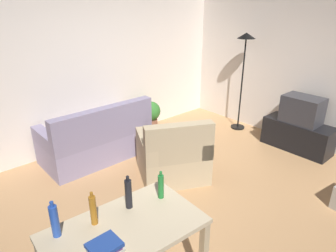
% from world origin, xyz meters
% --- Properties ---
extents(ground_plane, '(5.20, 4.40, 0.02)m').
position_xyz_m(ground_plane, '(0.00, 0.00, -0.01)').
color(ground_plane, tan).
extents(wall_rear, '(5.20, 0.10, 2.70)m').
position_xyz_m(wall_rear, '(0.00, 2.20, 1.35)').
color(wall_rear, silver).
rests_on(wall_rear, ground_plane).
extents(wall_right, '(0.10, 4.40, 2.70)m').
position_xyz_m(wall_right, '(2.60, 0.00, 1.35)').
color(wall_right, beige).
rests_on(wall_right, ground_plane).
extents(couch, '(1.63, 0.84, 0.92)m').
position_xyz_m(couch, '(-0.42, 1.59, 0.31)').
color(couch, gray).
rests_on(couch, ground_plane).
extents(tv_stand, '(0.44, 1.10, 0.48)m').
position_xyz_m(tv_stand, '(2.25, -0.35, 0.24)').
color(tv_stand, black).
rests_on(tv_stand, ground_plane).
extents(tv, '(0.41, 0.60, 0.44)m').
position_xyz_m(tv, '(2.25, -0.35, 0.70)').
color(tv, '#2D2D33').
rests_on(tv, tv_stand).
extents(torchiere_lamp, '(0.32, 0.32, 1.81)m').
position_xyz_m(torchiere_lamp, '(2.25, 0.85, 1.41)').
color(torchiere_lamp, black).
rests_on(torchiere_lamp, ground_plane).
extents(desk, '(1.24, 0.78, 0.76)m').
position_xyz_m(desk, '(-1.48, -0.78, 0.65)').
color(desk, '#C6B28E').
rests_on(desk, ground_plane).
extents(potted_plant, '(0.36, 0.36, 0.57)m').
position_xyz_m(potted_plant, '(0.91, 1.90, 0.33)').
color(potted_plant, brown).
rests_on(potted_plant, ground_plane).
extents(armchair, '(1.19, 1.16, 0.92)m').
position_xyz_m(armchair, '(0.10, 0.39, 0.32)').
color(armchair, tan).
rests_on(armchair, ground_plane).
extents(bottle_blue, '(0.06, 0.06, 0.30)m').
position_xyz_m(bottle_blue, '(-1.90, -0.52, 0.89)').
color(bottle_blue, '#2347A3').
rests_on(bottle_blue, desk).
extents(bottle_amber, '(0.05, 0.05, 0.29)m').
position_xyz_m(bottle_amber, '(-1.63, -0.59, 0.89)').
color(bottle_amber, '#9E6019').
rests_on(bottle_amber, desk).
extents(bottle_dark, '(0.06, 0.06, 0.30)m').
position_xyz_m(bottle_dark, '(-1.31, -0.60, 0.89)').
color(bottle_dark, black).
rests_on(bottle_dark, desk).
extents(bottle_green, '(0.05, 0.05, 0.26)m').
position_xyz_m(bottle_green, '(-1.03, -0.68, 0.87)').
color(bottle_green, '#1E722D').
rests_on(bottle_green, desk).
extents(book_stack, '(0.26, 0.20, 0.12)m').
position_xyz_m(book_stack, '(-1.74, -0.94, 0.82)').
color(book_stack, beige).
rests_on(book_stack, desk).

